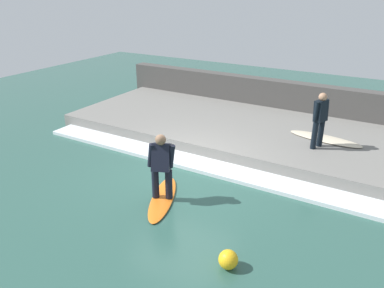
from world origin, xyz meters
The scene contains 9 objects.
ground_plane centered at (0.00, 0.00, 0.00)m, with size 28.00×28.00×0.00m, color #2D564C.
concrete_ledge centered at (3.20, 0.00, 0.20)m, with size 4.40×10.89×0.40m, color slate.
back_wall centered at (5.65, 0.00, 0.68)m, with size 0.50×11.44×1.36m, color #474442.
wave_foam_crest centered at (0.61, 0.00, 0.05)m, with size 0.78×10.35×0.10m, color silver.
surfboard_riding centered at (-1.30, -0.22, 0.03)m, with size 2.04×1.23×0.06m.
surfer_riding centered at (-1.30, -0.22, 0.91)m, with size 0.53×0.61×1.54m.
surfer_waiting_near centered at (2.54, -2.71, 1.26)m, with size 0.50×0.37×1.54m.
surfboard_waiting_near centered at (3.23, -2.81, 0.43)m, with size 0.84×2.14×0.06m.
marker_buoy centered at (-2.58, -2.47, 0.17)m, with size 0.34×0.34×0.34m, color yellow.
Camera 1 is at (-7.33, -4.51, 4.53)m, focal length 35.00 mm.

